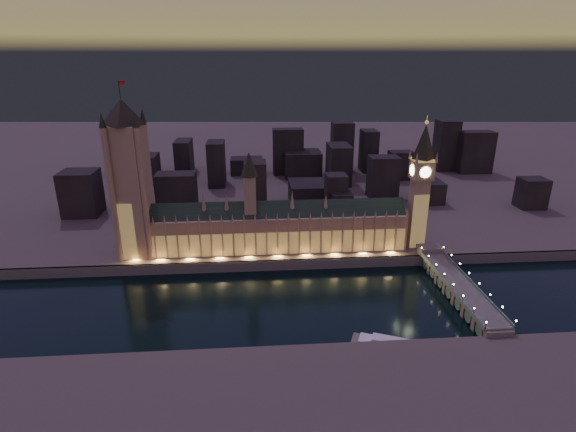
{
  "coord_description": "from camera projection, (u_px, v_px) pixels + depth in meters",
  "views": [
    {
      "loc": [
        -19.05,
        -262.75,
        154.77
      ],
      "look_at": [
        5.0,
        55.0,
        38.0
      ],
      "focal_mm": 28.0,
      "sensor_mm": 36.0,
      "label": 1
    }
  ],
  "objects": [
    {
      "name": "ground_plane",
      "position": [
        287.0,
        297.0,
        300.61
      ],
      "size": [
        2000.0,
        2000.0,
        0.0
      ],
      "primitive_type": "plane",
      "color": "black",
      "rests_on": "ground"
    },
    {
      "name": "elizabeth_tower",
      "position": [
        421.0,
        176.0,
        343.75
      ],
      "size": [
        18.0,
        18.0,
        103.1
      ],
      "color": "#897153",
      "rests_on": "north_bank"
    },
    {
      "name": "westminster_bridge",
      "position": [
        456.0,
        286.0,
        303.43
      ],
      "size": [
        18.08,
        113.0,
        15.9
      ],
      "color": "#4B5043",
      "rests_on": "ground"
    },
    {
      "name": "north_bank",
      "position": [
        265.0,
        143.0,
        786.09
      ],
      "size": [
        2000.0,
        960.0,
        8.0
      ],
      "primitive_type": "cube",
      "color": "#4C3F38",
      "rests_on": "ground"
    },
    {
      "name": "embankment_wall",
      "position": [
        283.0,
        265.0,
        337.62
      ],
      "size": [
        2000.0,
        2.5,
        8.0
      ],
      "primitive_type": "cube",
      "color": "#4B5043",
      "rests_on": "ground"
    },
    {
      "name": "victoria_tower",
      "position": [
        130.0,
        173.0,
        326.03
      ],
      "size": [
        31.68,
        31.68,
        128.62
      ],
      "color": "#897153",
      "rests_on": "north_bank"
    },
    {
      "name": "city_backdrop",
      "position": [
        302.0,
        166.0,
        523.53
      ],
      "size": [
        483.3,
        215.63,
        68.29
      ],
      "color": "black",
      "rests_on": "north_bank"
    },
    {
      "name": "palace_of_westminster",
      "position": [
        276.0,
        227.0,
        349.06
      ],
      "size": [
        202.0,
        21.62,
        78.0
      ],
      "color": "#897153",
      "rests_on": "north_bank"
    },
    {
      "name": "river_boat",
      "position": [
        395.0,
        345.0,
        249.76
      ],
      "size": [
        48.97,
        29.12,
        4.5
      ],
      "color": "#4B5043",
      "rests_on": "ground"
    }
  ]
}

